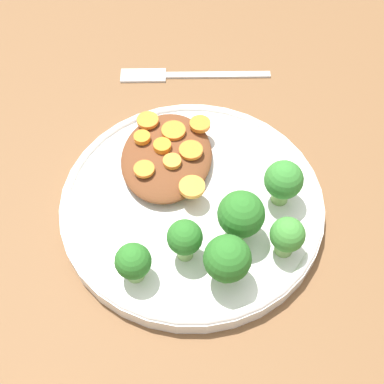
{
  "coord_description": "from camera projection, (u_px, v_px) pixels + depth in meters",
  "views": [
    {
      "loc": [
        -0.32,
        -0.03,
        0.49
      ],
      "look_at": [
        0.0,
        0.0,
        0.03
      ],
      "focal_mm": 50.0,
      "sensor_mm": 36.0,
      "label": 1
    }
  ],
  "objects": [
    {
      "name": "carrot_slice_5",
      "position": [
        148.0,
        120.0,
        0.6
      ],
      "size": [
        0.02,
        0.02,
        0.0
      ],
      "primitive_type": "cylinder",
      "color": "orange",
      "rests_on": "stew_mound"
    },
    {
      "name": "broccoli_floret_4",
      "position": [
        133.0,
        262.0,
        0.5
      ],
      "size": [
        0.03,
        0.03,
        0.05
      ],
      "color": "#7FA85B",
      "rests_on": "plate"
    },
    {
      "name": "broccoli_floret_1",
      "position": [
        181.0,
        238.0,
        0.51
      ],
      "size": [
        0.03,
        0.03,
        0.05
      ],
      "color": "#7FA85B",
      "rests_on": "plate"
    },
    {
      "name": "carrot_slice_1",
      "position": [
        144.0,
        169.0,
        0.56
      ],
      "size": [
        0.02,
        0.02,
        0.0
      ],
      "primitive_type": "cylinder",
      "color": "orange",
      "rests_on": "stew_mound"
    },
    {
      "name": "broccoli_floret_0",
      "position": [
        241.0,
        215.0,
        0.52
      ],
      "size": [
        0.05,
        0.05,
        0.06
      ],
      "color": "#759E51",
      "rests_on": "plate"
    },
    {
      "name": "fork",
      "position": [
        180.0,
        74.0,
        0.7
      ],
      "size": [
        0.04,
        0.2,
        0.01
      ],
      "rotation": [
        0.0,
        0.0,
        7.97
      ],
      "color": "#BCBCBC",
      "rests_on": "ground_plane"
    },
    {
      "name": "carrot_slice_0",
      "position": [
        172.0,
        161.0,
        0.57
      ],
      "size": [
        0.02,
        0.02,
        0.0
      ],
      "primitive_type": "cylinder",
      "color": "orange",
      "rests_on": "stew_mound"
    },
    {
      "name": "broccoli_floret_5",
      "position": [
        283.0,
        181.0,
        0.54
      ],
      "size": [
        0.04,
        0.04,
        0.06
      ],
      "color": "#759E51",
      "rests_on": "plate"
    },
    {
      "name": "stew_mound",
      "position": [
        167.0,
        157.0,
        0.59
      ],
      "size": [
        0.13,
        0.1,
        0.02
      ],
      "primitive_type": "ellipsoid",
      "color": "brown",
      "rests_on": "plate"
    },
    {
      "name": "carrot_slice_7",
      "position": [
        191.0,
        150.0,
        0.58
      ],
      "size": [
        0.03,
        0.03,
        0.0
      ],
      "primitive_type": "cylinder",
      "color": "orange",
      "rests_on": "stew_mound"
    },
    {
      "name": "carrot_slice_6",
      "position": [
        162.0,
        146.0,
        0.58
      ],
      "size": [
        0.02,
        0.02,
        0.01
      ],
      "primitive_type": "cylinder",
      "color": "orange",
      "rests_on": "stew_mound"
    },
    {
      "name": "ground_plane",
      "position": [
        192.0,
        210.0,
        0.58
      ],
      "size": [
        4.0,
        4.0,
        0.0
      ],
      "primitive_type": "plane",
      "color": "brown"
    },
    {
      "name": "plate",
      "position": [
        192.0,
        203.0,
        0.57
      ],
      "size": [
        0.28,
        0.28,
        0.02
      ],
      "color": "silver",
      "rests_on": "ground_plane"
    },
    {
      "name": "broccoli_floret_3",
      "position": [
        287.0,
        236.0,
        0.51
      ],
      "size": [
        0.03,
        0.03,
        0.05
      ],
      "color": "#759E51",
      "rests_on": "plate"
    },
    {
      "name": "broccoli_floret_2",
      "position": [
        227.0,
        259.0,
        0.49
      ],
      "size": [
        0.04,
        0.04,
        0.06
      ],
      "color": "#759E51",
      "rests_on": "plate"
    },
    {
      "name": "carrot_slice_8",
      "position": [
        203.0,
        124.0,
        0.6
      ],
      "size": [
        0.02,
        0.02,
        0.01
      ],
      "primitive_type": "cylinder",
      "color": "orange",
      "rests_on": "stew_mound"
    },
    {
      "name": "carrot_slice_2",
      "position": [
        173.0,
        131.0,
        0.59
      ],
      "size": [
        0.03,
        0.03,
        0.0
      ],
      "primitive_type": "cylinder",
      "color": "orange",
      "rests_on": "stew_mound"
    },
    {
      "name": "carrot_slice_4",
      "position": [
        193.0,
        186.0,
        0.55
      ],
      "size": [
        0.03,
        0.03,
        0.0
      ],
      "primitive_type": "cylinder",
      "color": "orange",
      "rests_on": "stew_mound"
    },
    {
      "name": "carrot_slice_3",
      "position": [
        142.0,
        137.0,
        0.59
      ],
      "size": [
        0.02,
        0.02,
        0.01
      ],
      "primitive_type": "cylinder",
      "color": "orange",
      "rests_on": "stew_mound"
    }
  ]
}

